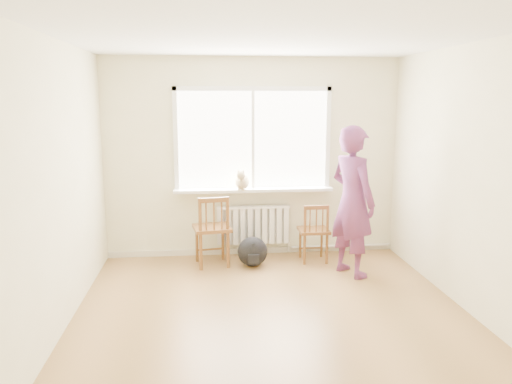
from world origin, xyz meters
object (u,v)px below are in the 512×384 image
object	(u,v)px
chair_left	(213,231)
person	(353,201)
chair_right	(314,233)
backpack	(253,252)
cat	(242,181)

from	to	relation	value
chair_left	person	xyz separation A→B (m)	(1.69, -0.48, 0.45)
chair_right	person	bearing A→B (deg)	124.68
backpack	chair_right	bearing A→B (deg)	6.63
chair_right	cat	world-z (taller)	cat
person	cat	size ratio (longest dim) A/B	4.24
chair_left	cat	world-z (taller)	cat
chair_left	person	bearing A→B (deg)	155.52
chair_left	chair_right	distance (m)	1.35
cat	person	bearing A→B (deg)	-20.12
person	backpack	size ratio (longest dim) A/B	4.72
cat	backpack	size ratio (longest dim) A/B	1.11
chair_right	chair_left	bearing A→B (deg)	1.31
person	backpack	bearing A→B (deg)	43.81
chair_left	chair_right	bearing A→B (deg)	172.49
cat	chair_right	bearing A→B (deg)	-4.97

